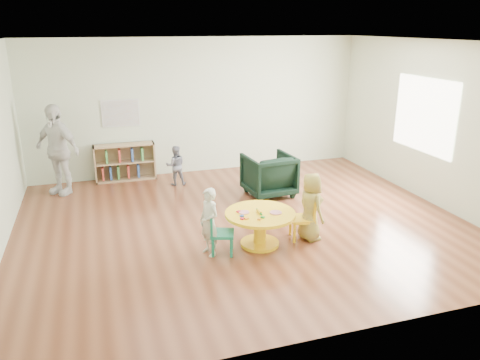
{
  "coord_description": "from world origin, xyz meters",
  "views": [
    {
      "loc": [
        -2.12,
        -6.56,
        3.03
      ],
      "look_at": [
        -0.14,
        -0.3,
        0.84
      ],
      "focal_mm": 35.0,
      "sensor_mm": 36.0,
      "label": 1
    }
  ],
  "objects_px": {
    "kid_chair_right": "(305,217)",
    "child_left": "(209,222)",
    "armchair": "(269,175)",
    "child_right": "(311,207)",
    "adult_caretaker": "(57,150)",
    "bookshelf": "(124,162)",
    "activity_table": "(260,223)",
    "toddler": "(176,166)",
    "kid_chair_left": "(219,232)"
  },
  "relations": [
    {
      "from": "kid_chair_right",
      "to": "child_left",
      "type": "height_order",
      "value": "child_left"
    },
    {
      "from": "armchair",
      "to": "child_right",
      "type": "bearing_deg",
      "value": 81.94
    },
    {
      "from": "child_right",
      "to": "adult_caretaker",
      "type": "relative_size",
      "value": 0.6
    },
    {
      "from": "bookshelf",
      "to": "child_right",
      "type": "xyz_separation_m",
      "value": [
        2.38,
        -3.7,
        0.14
      ]
    },
    {
      "from": "activity_table",
      "to": "child_right",
      "type": "relative_size",
      "value": 0.99
    },
    {
      "from": "armchair",
      "to": "child_right",
      "type": "relative_size",
      "value": 0.84
    },
    {
      "from": "child_left",
      "to": "child_right",
      "type": "height_order",
      "value": "child_right"
    },
    {
      "from": "kid_chair_right",
      "to": "toddler",
      "type": "distance_m",
      "value": 3.31
    },
    {
      "from": "child_left",
      "to": "kid_chair_left",
      "type": "bearing_deg",
      "value": 63.56
    },
    {
      "from": "kid_chair_right",
      "to": "bookshelf",
      "type": "height_order",
      "value": "bookshelf"
    },
    {
      "from": "child_left",
      "to": "toddler",
      "type": "distance_m",
      "value": 3.08
    },
    {
      "from": "adult_caretaker",
      "to": "bookshelf",
      "type": "bearing_deg",
      "value": 63.19
    },
    {
      "from": "kid_chair_right",
      "to": "kid_chair_left",
      "type": "bearing_deg",
      "value": 103.76
    },
    {
      "from": "kid_chair_right",
      "to": "bookshelf",
      "type": "bearing_deg",
      "value": 42.62
    },
    {
      "from": "toddler",
      "to": "adult_caretaker",
      "type": "bearing_deg",
      "value": 1.44
    },
    {
      "from": "kid_chair_left",
      "to": "child_left",
      "type": "xyz_separation_m",
      "value": [
        -0.14,
        0.01,
        0.16
      ]
    },
    {
      "from": "activity_table",
      "to": "armchair",
      "type": "xyz_separation_m",
      "value": [
        0.87,
        1.93,
        0.04
      ]
    },
    {
      "from": "kid_chair_right",
      "to": "child_right",
      "type": "distance_m",
      "value": 0.19
    },
    {
      "from": "armchair",
      "to": "toddler",
      "type": "bearing_deg",
      "value": -40.43
    },
    {
      "from": "bookshelf",
      "to": "toddler",
      "type": "relative_size",
      "value": 1.52
    },
    {
      "from": "kid_chair_left",
      "to": "armchair",
      "type": "relative_size",
      "value": 0.68
    },
    {
      "from": "child_left",
      "to": "kid_chair_right",
      "type": "bearing_deg",
      "value": 71.45
    },
    {
      "from": "kid_chair_left",
      "to": "adult_caretaker",
      "type": "relative_size",
      "value": 0.35
    },
    {
      "from": "child_right",
      "to": "activity_table",
      "type": "bearing_deg",
      "value": 79.23
    },
    {
      "from": "bookshelf",
      "to": "toddler",
      "type": "xyz_separation_m",
      "value": [
        0.94,
        -0.65,
        0.03
      ]
    },
    {
      "from": "kid_chair_right",
      "to": "armchair",
      "type": "relative_size",
      "value": 0.73
    },
    {
      "from": "armchair",
      "to": "toddler",
      "type": "xyz_separation_m",
      "value": [
        -1.54,
        1.09,
        0.01
      ]
    },
    {
      "from": "bookshelf",
      "to": "armchair",
      "type": "height_order",
      "value": "armchair"
    },
    {
      "from": "armchair",
      "to": "kid_chair_left",
      "type": "bearing_deg",
      "value": 48.07
    },
    {
      "from": "kid_chair_left",
      "to": "bookshelf",
      "type": "relative_size",
      "value": 0.49
    },
    {
      "from": "kid_chair_right",
      "to": "toddler",
      "type": "height_order",
      "value": "toddler"
    },
    {
      "from": "activity_table",
      "to": "kid_chair_right",
      "type": "distance_m",
      "value": 0.71
    },
    {
      "from": "kid_chair_right",
      "to": "child_left",
      "type": "relative_size",
      "value": 0.65
    },
    {
      "from": "kid_chair_left",
      "to": "child_right",
      "type": "distance_m",
      "value": 1.41
    },
    {
      "from": "child_right",
      "to": "toddler",
      "type": "xyz_separation_m",
      "value": [
        -1.44,
        3.05,
        -0.11
      ]
    },
    {
      "from": "toddler",
      "to": "child_left",
      "type": "bearing_deg",
      "value": 94.78
    },
    {
      "from": "kid_chair_left",
      "to": "child_right",
      "type": "height_order",
      "value": "child_right"
    },
    {
      "from": "bookshelf",
      "to": "armchair",
      "type": "distance_m",
      "value": 3.03
    },
    {
      "from": "adult_caretaker",
      "to": "activity_table",
      "type": "bearing_deg",
      "value": -6.54
    },
    {
      "from": "child_right",
      "to": "kid_chair_left",
      "type": "bearing_deg",
      "value": 83.21
    },
    {
      "from": "child_left",
      "to": "toddler",
      "type": "relative_size",
      "value": 1.21
    },
    {
      "from": "kid_chair_left",
      "to": "toddler",
      "type": "bearing_deg",
      "value": -160.59
    },
    {
      "from": "kid_chair_right",
      "to": "adult_caretaker",
      "type": "relative_size",
      "value": 0.37
    },
    {
      "from": "activity_table",
      "to": "adult_caretaker",
      "type": "height_order",
      "value": "adult_caretaker"
    },
    {
      "from": "kid_chair_right",
      "to": "child_right",
      "type": "height_order",
      "value": "child_right"
    },
    {
      "from": "activity_table",
      "to": "kid_chair_right",
      "type": "height_order",
      "value": "kid_chair_right"
    },
    {
      "from": "kid_chair_left",
      "to": "armchair",
      "type": "distance_m",
      "value": 2.49
    },
    {
      "from": "activity_table",
      "to": "kid_chair_left",
      "type": "bearing_deg",
      "value": -173.58
    },
    {
      "from": "toddler",
      "to": "bookshelf",
      "type": "bearing_deg",
      "value": -28.29
    },
    {
      "from": "armchair",
      "to": "child_right",
      "type": "xyz_separation_m",
      "value": [
        -0.1,
        -1.96,
        0.12
      ]
    }
  ]
}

